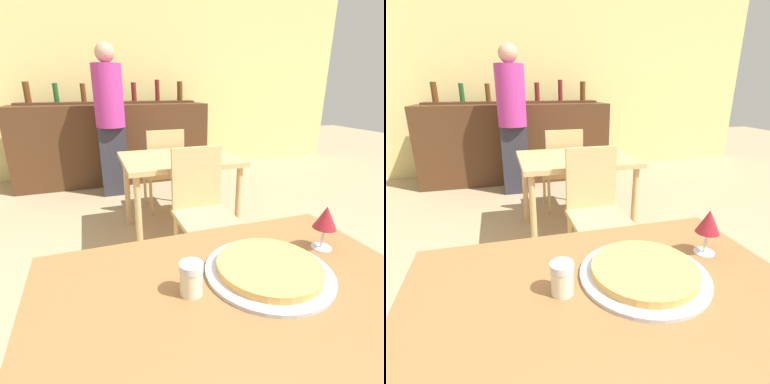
% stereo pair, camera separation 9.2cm
% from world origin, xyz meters
% --- Properties ---
extents(wall_back, '(8.00, 0.05, 2.80)m').
position_xyz_m(wall_back, '(0.00, 4.20, 1.40)').
color(wall_back, '#EAD684').
rests_on(wall_back, ground_plane).
extents(dining_table_near, '(1.13, 0.73, 0.76)m').
position_xyz_m(dining_table_near, '(0.00, 0.00, 0.67)').
color(dining_table_near, brown).
rests_on(dining_table_near, ground_plane).
extents(dining_table_far, '(0.97, 0.77, 0.73)m').
position_xyz_m(dining_table_far, '(0.38, 1.81, 0.64)').
color(dining_table_far, tan).
rests_on(dining_table_far, ground_plane).
extents(bar_counter, '(2.60, 0.56, 1.08)m').
position_xyz_m(bar_counter, '(0.00, 3.70, 0.54)').
color(bar_counter, '#4C2D19').
rests_on(bar_counter, ground_plane).
extents(bar_back_shelf, '(2.39, 0.24, 0.34)m').
position_xyz_m(bar_back_shelf, '(0.01, 3.84, 1.14)').
color(bar_back_shelf, '#4C2D19').
rests_on(bar_back_shelf, bar_counter).
extents(chair_far_side_front, '(0.40, 0.40, 0.90)m').
position_xyz_m(chair_far_side_front, '(0.38, 1.26, 0.51)').
color(chair_far_side_front, tan).
rests_on(chair_far_side_front, ground_plane).
extents(chair_far_side_back, '(0.40, 0.40, 0.90)m').
position_xyz_m(chair_far_side_back, '(0.38, 2.36, 0.51)').
color(chair_far_side_back, tan).
rests_on(chair_far_side_back, ground_plane).
extents(pizza_tray, '(0.39, 0.39, 0.04)m').
position_xyz_m(pizza_tray, '(0.13, 0.03, 0.78)').
color(pizza_tray, '#B7B7BC').
rests_on(pizza_tray, dining_table_near).
extents(cheese_shaker, '(0.07, 0.07, 0.10)m').
position_xyz_m(cheese_shaker, '(-0.12, 0.02, 0.81)').
color(cheese_shaker, beige).
rests_on(cheese_shaker, dining_table_near).
extents(person_standing, '(0.34, 0.34, 1.77)m').
position_xyz_m(person_standing, '(-0.07, 3.12, 0.96)').
color(person_standing, '#2D2D38').
rests_on(person_standing, ground_plane).
extents(wine_glass, '(0.08, 0.08, 0.16)m').
position_xyz_m(wine_glass, '(0.40, 0.10, 0.87)').
color(wine_glass, silver).
rests_on(wine_glass, dining_table_near).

